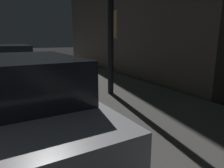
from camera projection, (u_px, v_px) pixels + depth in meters
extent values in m
cube|color=silver|center=(13.00, 113.00, 3.01)|extent=(2.07, 4.13, 0.64)
cube|color=#1E2328|center=(10.00, 78.00, 2.69)|extent=(1.75, 2.08, 0.56)
cylinder|color=black|center=(56.00, 98.00, 4.58)|extent=(0.25, 0.67, 0.66)
cylinder|color=black|center=(109.00, 150.00, 2.47)|extent=(0.25, 0.67, 0.66)
cube|color=#B7B7BF|center=(8.00, 67.00, 7.85)|extent=(1.91, 4.65, 0.64)
cube|color=#1E2328|center=(7.00, 53.00, 7.63)|extent=(1.63, 2.53, 0.56)
cylinder|color=black|center=(28.00, 67.00, 9.54)|extent=(0.24, 0.67, 0.66)
cylinder|color=black|center=(39.00, 77.00, 7.12)|extent=(0.24, 0.67, 0.66)
cube|color=#F2D17F|center=(112.00, 25.00, 9.24)|extent=(0.06, 0.90, 1.20)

